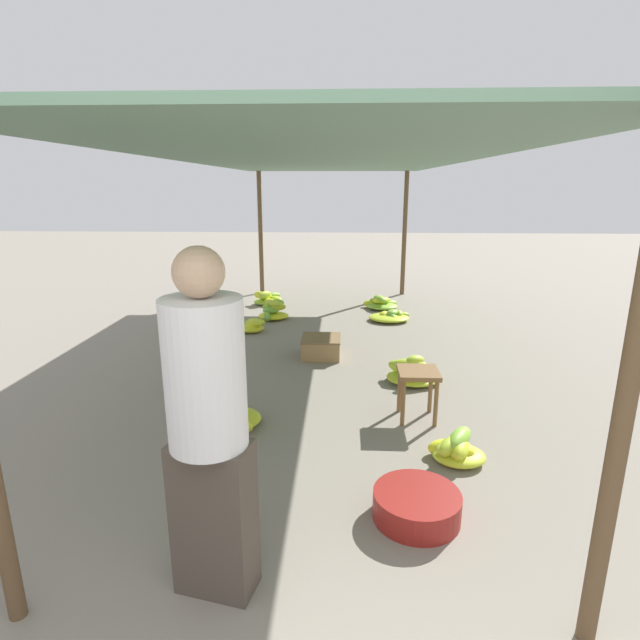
# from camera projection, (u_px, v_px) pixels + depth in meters

# --- Properties ---
(canopy_post_front_right) EXTENTS (0.08, 0.08, 2.20)m
(canopy_post_front_right) POSITION_uv_depth(u_px,v_px,m) (624.00, 413.00, 1.95)
(canopy_post_front_right) COLOR brown
(canopy_post_front_right) RESTS_ON ground
(canopy_post_back_left) EXTENTS (0.08, 0.08, 2.20)m
(canopy_post_back_left) POSITION_uv_depth(u_px,v_px,m) (261.00, 234.00, 9.10)
(canopy_post_back_left) COLOR brown
(canopy_post_back_left) RESTS_ON ground
(canopy_post_back_right) EXTENTS (0.08, 0.08, 2.20)m
(canopy_post_back_right) POSITION_uv_depth(u_px,v_px,m) (404.00, 234.00, 8.99)
(canopy_post_back_right) COLOR brown
(canopy_post_back_right) RESTS_ON ground
(canopy_tarp) EXTENTS (3.02, 7.70, 0.04)m
(canopy_tarp) POSITION_uv_depth(u_px,v_px,m) (325.00, 159.00, 5.23)
(canopy_tarp) COLOR #567A60
(canopy_tarp) RESTS_ON canopy_post_front_left
(vendor_foreground) EXTENTS (0.44, 0.44, 1.72)m
(vendor_foreground) POSITION_uv_depth(u_px,v_px,m) (208.00, 425.00, 2.29)
(vendor_foreground) COLOR #4C4238
(vendor_foreground) RESTS_ON ground
(stool) EXTENTS (0.34, 0.34, 0.45)m
(stool) POSITION_uv_depth(u_px,v_px,m) (418.00, 380.00, 4.24)
(stool) COLOR brown
(stool) RESTS_ON ground
(basin_black) EXTENTS (0.53, 0.53, 0.17)m
(basin_black) POSITION_uv_depth(u_px,v_px,m) (417.00, 505.00, 3.02)
(basin_black) COLOR maroon
(basin_black) RESTS_ON ground
(banana_pile_left_0) EXTENTS (0.39, 0.32, 0.18)m
(banana_pile_left_0) POSITION_uv_depth(u_px,v_px,m) (253.00, 326.00, 6.88)
(banana_pile_left_0) COLOR #BBCF2B
(banana_pile_left_0) RESTS_ON ground
(banana_pile_left_1) EXTENTS (0.57, 0.61, 0.32)m
(banana_pile_left_1) POSITION_uv_depth(u_px,v_px,m) (229.00, 412.00, 4.20)
(banana_pile_left_1) COLOR #85BA34
(banana_pile_left_1) RESTS_ON ground
(banana_pile_left_2) EXTENTS (0.46, 0.48, 0.30)m
(banana_pile_left_2) POSITION_uv_depth(u_px,v_px,m) (274.00, 311.00, 7.51)
(banana_pile_left_2) COLOR #7DB636
(banana_pile_left_2) RESTS_ON ground
(banana_pile_left_3) EXTENTS (0.54, 0.49, 0.24)m
(banana_pile_left_3) POSITION_uv_depth(u_px,v_px,m) (267.00, 299.00, 8.44)
(banana_pile_left_3) COLOR #AECA2D
(banana_pile_left_3) RESTS_ON ground
(banana_pile_right_0) EXTENTS (0.42, 0.40, 0.23)m
(banana_pile_right_0) POSITION_uv_depth(u_px,v_px,m) (456.00, 448.00, 3.65)
(banana_pile_right_0) COLOR #BDD02A
(banana_pile_right_0) RESTS_ON ground
(banana_pile_right_1) EXTENTS (0.61, 0.52, 0.17)m
(banana_pile_right_1) POSITION_uv_depth(u_px,v_px,m) (390.00, 317.00, 7.45)
(banana_pile_right_1) COLOR #95C031
(banana_pile_right_1) RESTS_ON ground
(banana_pile_right_2) EXTENTS (0.60, 0.57, 0.23)m
(banana_pile_right_2) POSITION_uv_depth(u_px,v_px,m) (381.00, 304.00, 8.18)
(banana_pile_right_2) COLOR #B1CB2C
(banana_pile_right_2) RESTS_ON ground
(banana_pile_right_3) EXTENTS (0.56, 0.56, 0.27)m
(banana_pile_right_3) POSITION_uv_depth(u_px,v_px,m) (413.00, 373.00, 5.12)
(banana_pile_right_3) COLOR #AAC82E
(banana_pile_right_3) RESTS_ON ground
(crate_near) EXTENTS (0.46, 0.46, 0.24)m
(crate_near) POSITION_uv_depth(u_px,v_px,m) (321.00, 347.00, 5.87)
(crate_near) COLOR #9E7A4C
(crate_near) RESTS_ON ground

